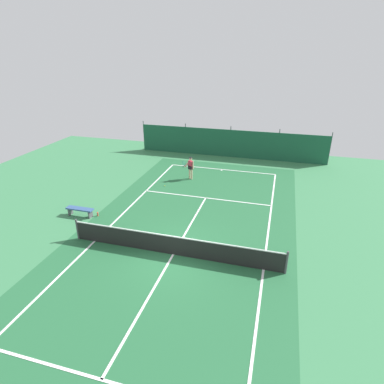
{
  "coord_description": "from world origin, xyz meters",
  "views": [
    {
      "loc": [
        4.2,
        -11.65,
        8.71
      ],
      "look_at": [
        -0.55,
        5.13,
        0.9
      ],
      "focal_mm": 29.94,
      "sensor_mm": 36.0,
      "label": 1
    }
  ],
  "objects_px": {
    "tennis_player": "(190,166)",
    "tennis_ball_near_player": "(165,186)",
    "courtside_bench": "(80,210)",
    "tennis_net": "(173,245)",
    "water_bottle": "(98,214)"
  },
  "relations": [
    {
      "from": "tennis_player",
      "to": "tennis_ball_near_player",
      "type": "distance_m",
      "value": 2.44
    },
    {
      "from": "tennis_player",
      "to": "courtside_bench",
      "type": "xyz_separation_m",
      "value": [
        -4.46,
        -7.2,
        -0.59
      ]
    },
    {
      "from": "tennis_net",
      "to": "tennis_player",
      "type": "height_order",
      "value": "tennis_player"
    },
    {
      "from": "tennis_net",
      "to": "water_bottle",
      "type": "relative_size",
      "value": 42.17
    },
    {
      "from": "courtside_bench",
      "to": "water_bottle",
      "type": "relative_size",
      "value": 6.67
    },
    {
      "from": "tennis_ball_near_player",
      "to": "courtside_bench",
      "type": "height_order",
      "value": "courtside_bench"
    },
    {
      "from": "water_bottle",
      "to": "courtside_bench",
      "type": "bearing_deg",
      "value": -165.28
    },
    {
      "from": "water_bottle",
      "to": "tennis_ball_near_player",
      "type": "bearing_deg",
      "value": 67.18
    },
    {
      "from": "tennis_net",
      "to": "water_bottle",
      "type": "xyz_separation_m",
      "value": [
        -5.36,
        2.38,
        -0.39
      ]
    },
    {
      "from": "tennis_net",
      "to": "tennis_ball_near_player",
      "type": "height_order",
      "value": "tennis_net"
    },
    {
      "from": "tennis_ball_near_player",
      "to": "courtside_bench",
      "type": "distance_m",
      "value": 6.23
    },
    {
      "from": "tennis_player",
      "to": "water_bottle",
      "type": "distance_m",
      "value": 7.82
    },
    {
      "from": "tennis_ball_near_player",
      "to": "water_bottle",
      "type": "distance_m",
      "value": 5.57
    },
    {
      "from": "tennis_net",
      "to": "courtside_bench",
      "type": "bearing_deg",
      "value": 161.36
    },
    {
      "from": "tennis_ball_near_player",
      "to": "courtside_bench",
      "type": "xyz_separation_m",
      "value": [
        -3.11,
        -5.38,
        0.34
      ]
    }
  ]
}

